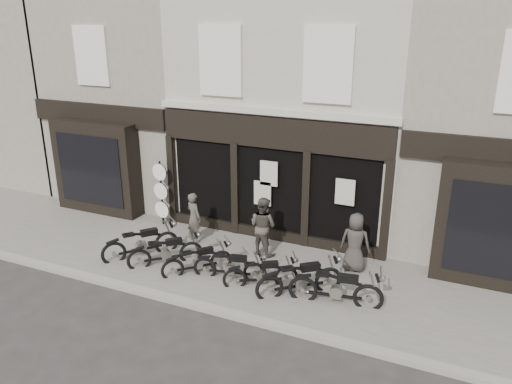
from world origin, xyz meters
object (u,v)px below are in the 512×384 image
at_px(motorcycle_0, 142,246).
at_px(motorcycle_5, 300,282).
at_px(motorcycle_3, 231,269).
at_px(advert_sign_post, 161,196).
at_px(man_centre, 263,226).
at_px(motorcycle_4, 262,276).
at_px(motorcycle_6, 337,291).
at_px(motorcycle_1, 166,254).
at_px(man_left, 194,217).
at_px(motorcycle_2, 198,263).
at_px(man_right, 355,242).

height_order(motorcycle_0, motorcycle_5, motorcycle_5).
xyz_separation_m(motorcycle_3, advert_sign_post, (-3.66, 2.28, 0.73)).
relative_size(motorcycle_3, man_centre, 1.14).
distance_m(motorcycle_4, motorcycle_6, 1.97).
xyz_separation_m(motorcycle_1, motorcycle_3, (1.99, 0.01, -0.02)).
bearing_deg(motorcycle_1, motorcycle_3, -43.24).
bearing_deg(motorcycle_4, motorcycle_6, -30.91).
xyz_separation_m(motorcycle_4, man_left, (-2.92, 1.60, 0.53)).
xyz_separation_m(motorcycle_2, man_centre, (1.15, 1.73, 0.60)).
xyz_separation_m(motorcycle_4, man_right, (1.95, 1.76, 0.57)).
relative_size(motorcycle_1, motorcycle_5, 0.89).
xyz_separation_m(motorcycle_5, advert_sign_post, (-5.58, 2.26, 0.68)).
bearing_deg(motorcycle_0, man_centre, -25.26).
distance_m(motorcycle_2, motorcycle_5, 2.87).
height_order(motorcycle_0, man_left, man_left).
xyz_separation_m(motorcycle_5, man_centre, (-1.72, 1.64, 0.55)).
xyz_separation_m(motorcycle_2, man_left, (-1.09, 1.65, 0.52)).
relative_size(motorcycle_0, motorcycle_2, 1.20).
bearing_deg(motorcycle_5, motorcycle_3, 141.33).
distance_m(motorcycle_0, motorcycle_2, 1.97).
xyz_separation_m(motorcycle_0, motorcycle_1, (0.92, -0.12, -0.03)).
relative_size(motorcycle_1, motorcycle_2, 1.07).
distance_m(motorcycle_1, motorcycle_5, 3.91).
height_order(motorcycle_4, man_left, man_left).
relative_size(motorcycle_0, motorcycle_1, 1.12).
height_order(motorcycle_0, motorcycle_6, motorcycle_6).
xyz_separation_m(motorcycle_3, motorcycle_6, (2.86, -0.06, 0.06)).
height_order(motorcycle_4, man_right, man_right).
height_order(motorcycle_3, man_left, man_left).
bearing_deg(motorcycle_3, motorcycle_6, -13.89).
xyz_separation_m(motorcycle_3, man_left, (-2.03, 1.59, 0.52)).
bearing_deg(motorcycle_2, man_centre, 10.06).
relative_size(motorcycle_5, man_right, 1.16).
distance_m(man_centre, man_right, 2.64).
xyz_separation_m(motorcycle_4, advert_sign_post, (-4.55, 2.30, 0.74)).
xyz_separation_m(motorcycle_3, motorcycle_4, (0.89, -0.01, -0.01)).
height_order(motorcycle_2, man_right, man_right).
relative_size(motorcycle_2, advert_sign_post, 0.69).
height_order(motorcycle_1, motorcycle_4, motorcycle_1).
relative_size(motorcycle_3, man_left, 1.26).
height_order(man_centre, advert_sign_post, advert_sign_post).
height_order(motorcycle_3, advert_sign_post, advert_sign_post).
bearing_deg(motorcycle_6, man_right, 80.72).
xyz_separation_m(motorcycle_2, motorcycle_5, (2.86, 0.09, 0.06)).
relative_size(motorcycle_6, man_right, 1.39).
bearing_deg(motorcycle_6, man_left, 151.54).
xyz_separation_m(motorcycle_0, motorcycle_4, (3.80, -0.13, -0.06)).
distance_m(motorcycle_5, man_centre, 2.43).
height_order(motorcycle_2, motorcycle_4, motorcycle_2).
height_order(motorcycle_0, motorcycle_3, motorcycle_0).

